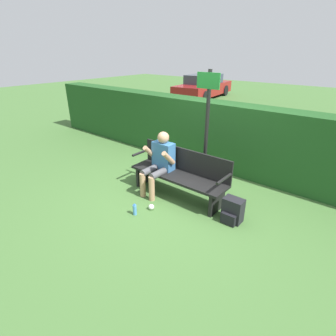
{
  "coord_description": "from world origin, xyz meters",
  "views": [
    {
      "loc": [
        2.65,
        -3.54,
        2.59
      ],
      "look_at": [
        -0.15,
        -0.1,
        0.58
      ],
      "focal_mm": 28.0,
      "sensor_mm": 36.0,
      "label": 1
    }
  ],
  "objects_px": {
    "signpost": "(207,125)",
    "person_seated": "(160,160)",
    "backpack": "(232,211)",
    "parked_car": "(203,87)",
    "water_bottle": "(135,210)",
    "park_bench": "(180,173)"
  },
  "relations": [
    {
      "from": "signpost",
      "to": "person_seated",
      "type": "bearing_deg",
      "value": -137.81
    },
    {
      "from": "person_seated",
      "to": "backpack",
      "type": "height_order",
      "value": "person_seated"
    },
    {
      "from": "signpost",
      "to": "parked_car",
      "type": "relative_size",
      "value": 0.49
    },
    {
      "from": "water_bottle",
      "to": "signpost",
      "type": "relative_size",
      "value": 0.09
    },
    {
      "from": "backpack",
      "to": "signpost",
      "type": "distance_m",
      "value": 1.61
    },
    {
      "from": "person_seated",
      "to": "water_bottle",
      "type": "relative_size",
      "value": 5.78
    },
    {
      "from": "signpost",
      "to": "park_bench",
      "type": "bearing_deg",
      "value": -119.21
    },
    {
      "from": "water_bottle",
      "to": "backpack",
      "type": "bearing_deg",
      "value": 32.73
    },
    {
      "from": "water_bottle",
      "to": "park_bench",
      "type": "bearing_deg",
      "value": 80.45
    },
    {
      "from": "park_bench",
      "to": "parked_car",
      "type": "height_order",
      "value": "parked_car"
    },
    {
      "from": "park_bench",
      "to": "backpack",
      "type": "relative_size",
      "value": 4.74
    },
    {
      "from": "backpack",
      "to": "water_bottle",
      "type": "distance_m",
      "value": 1.63
    },
    {
      "from": "park_bench",
      "to": "person_seated",
      "type": "relative_size",
      "value": 1.63
    },
    {
      "from": "backpack",
      "to": "parked_car",
      "type": "height_order",
      "value": "parked_car"
    },
    {
      "from": "signpost",
      "to": "parked_car",
      "type": "xyz_separation_m",
      "value": [
        -5.99,
        9.51,
        -0.72
      ]
    },
    {
      "from": "water_bottle",
      "to": "signpost",
      "type": "distance_m",
      "value": 1.99
    },
    {
      "from": "water_bottle",
      "to": "signpost",
      "type": "height_order",
      "value": "signpost"
    },
    {
      "from": "parked_car",
      "to": "backpack",
      "type": "bearing_deg",
      "value": -151.46
    },
    {
      "from": "park_bench",
      "to": "parked_car",
      "type": "xyz_separation_m",
      "value": [
        -5.74,
        9.96,
        0.17
      ]
    },
    {
      "from": "signpost",
      "to": "water_bottle",
      "type": "bearing_deg",
      "value": -105.96
    },
    {
      "from": "person_seated",
      "to": "park_bench",
      "type": "bearing_deg",
      "value": 18.52
    },
    {
      "from": "water_bottle",
      "to": "signpost",
      "type": "xyz_separation_m",
      "value": [
        0.43,
        1.49,
        1.25
      ]
    }
  ]
}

